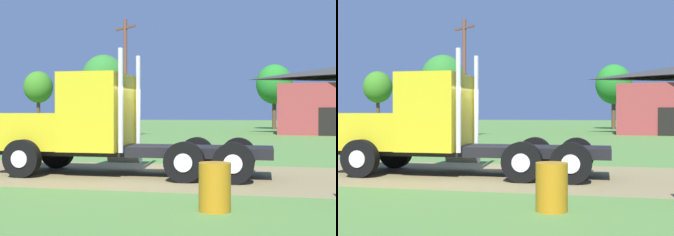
% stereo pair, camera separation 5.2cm
% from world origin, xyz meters
% --- Properties ---
extents(ground_plane, '(200.00, 200.00, 0.00)m').
position_xyz_m(ground_plane, '(0.00, 0.00, 0.00)').
color(ground_plane, '#517D37').
extents(dirt_track, '(120.00, 5.63, 0.01)m').
position_xyz_m(dirt_track, '(0.00, 0.00, 0.00)').
color(dirt_track, olive).
rests_on(dirt_track, ground_plane).
extents(truck_foreground_white, '(8.14, 2.58, 3.53)m').
position_xyz_m(truck_foreground_white, '(-1.23, -0.14, 1.32)').
color(truck_foreground_white, black).
rests_on(truck_foreground_white, ground_plane).
extents(steel_barrel, '(0.59, 0.59, 0.88)m').
position_xyz_m(steel_barrel, '(2.76, -4.51, 0.44)').
color(steel_barrel, '#B27214').
rests_on(steel_barrel, ground_plane).
extents(utility_pole_near, '(1.88, 1.39, 8.36)m').
position_xyz_m(utility_pole_near, '(-5.97, 18.21, 4.43)').
color(utility_pole_near, brown).
rests_on(utility_pole_near, ground_plane).
extents(tree_left, '(3.61, 3.61, 7.00)m').
position_xyz_m(tree_left, '(-24.16, 40.24, 4.97)').
color(tree_left, '#513823').
rests_on(tree_left, ground_plane).
extents(tree_mid, '(4.70, 4.70, 7.89)m').
position_xyz_m(tree_mid, '(-12.95, 33.13, 5.28)').
color(tree_mid, '#513823').
rests_on(tree_mid, ground_plane).
extents(tree_right, '(3.90, 3.90, 7.03)m').
position_xyz_m(tree_right, '(4.64, 38.29, 4.86)').
color(tree_right, '#513823').
rests_on(tree_right, ground_plane).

